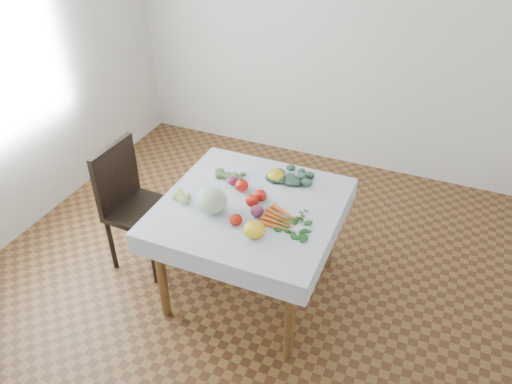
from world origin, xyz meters
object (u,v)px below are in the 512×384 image
table (251,217)px  cabbage (211,200)px  carrot_bunch (280,220)px  chair (131,199)px  heirloom_back (276,176)px

table → cabbage: (-0.19, -0.16, 0.19)m
carrot_bunch → table: bearing=158.6°
cabbage → carrot_bunch: size_ratio=0.84×
chair → carrot_bunch: (1.17, -0.08, 0.22)m
table → cabbage: bearing=-140.7°
heirloom_back → carrot_bunch: bearing=-65.8°
heirloom_back → cabbage: bearing=-117.0°
chair → cabbage: size_ratio=5.03×
table → cabbage: 0.31m
chair → table: bearing=0.8°
table → chair: bearing=-179.2°
heirloom_back → carrot_bunch: heirloom_back is taller
table → chair: size_ratio=1.04×
table → cabbage: cabbage is taller
cabbage → table: bearing=39.3°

